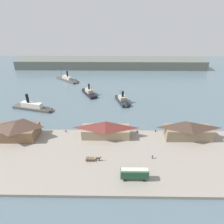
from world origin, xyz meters
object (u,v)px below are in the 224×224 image
ferry_shed_east_terminal (17,130)px  ferry_shed_west_terminal (188,130)px  mooring_post_center_east (212,131)px  ferry_approaching_east (70,80)px  ferry_departing_north (88,92)px  horse_cart (93,159)px  ferry_near_quay (123,101)px  ferry_shed_central_terminal (106,130)px  mooring_post_west (137,131)px  mooring_post_east (66,131)px  ferry_mid_harbor (36,107)px  street_tram (134,173)px  mooring_post_center_west (155,131)px  pedestrian_near_east_shed (152,157)px

ferry_shed_east_terminal → ferry_shed_west_terminal: size_ratio=0.85×
mooring_post_center_east → ferry_approaching_east: bearing=138.1°
ferry_departing_north → horse_cart: bearing=-81.6°
ferry_shed_west_terminal → ferry_near_quay: bearing=126.2°
ferry_shed_central_terminal → horse_cart: size_ratio=3.59×
mooring_post_west → ferry_approaching_east: size_ratio=0.04×
ferry_approaching_east → ferry_near_quay: 57.17m
mooring_post_east → ferry_shed_west_terminal: bearing=-3.8°
ferry_departing_north → ferry_shed_west_terminal: bearing=-45.8°
ferry_mid_harbor → street_tram: bearing=-44.8°
mooring_post_west → mooring_post_center_east: bearing=0.8°
ferry_shed_east_terminal → mooring_post_east: ferry_shed_east_terminal is taller
mooring_post_west → mooring_post_center_east: same height
mooring_post_center_east → mooring_post_center_west: same height
pedestrian_near_east_shed → ferry_approaching_east: (-50.31, 90.42, -0.91)m
ferry_shed_east_terminal → street_tram: ferry_shed_east_terminal is taller
ferry_shed_central_terminal → pedestrian_near_east_shed: bearing=-38.0°
mooring_post_west → ferry_departing_north: ferry_departing_north is taller
pedestrian_near_east_shed → mooring_post_center_west: pedestrian_near_east_shed is taller
ferry_shed_west_terminal → mooring_post_west: (-21.65, 3.76, -3.59)m
ferry_shed_east_terminal → ferry_near_quay: (47.66, 37.45, -3.58)m
ferry_shed_west_terminal → mooring_post_west: ferry_shed_west_terminal is taller
horse_cart → mooring_post_center_west: bearing=35.9°
ferry_shed_east_terminal → ferry_mid_harbor: size_ratio=0.66×
horse_cart → mooring_post_center_east: horse_cart is taller
ferry_near_quay → mooring_post_center_west: bearing=-67.1°
street_tram → horse_cart: (-14.78, 8.70, -1.62)m
ferry_shed_central_terminal → mooring_post_center_west: 23.29m
mooring_post_center_west → ferry_approaching_east: 90.79m
ferry_departing_north → pedestrian_near_east_shed: bearing=-63.5°
ferry_shed_west_terminal → ferry_mid_harbor: (-77.30, 27.53, -3.64)m
horse_cart → mooring_post_east: bearing=127.3°
pedestrian_near_east_shed → mooring_post_center_west: bearing=76.1°
ferry_shed_central_terminal → pedestrian_near_east_shed: 23.46m
ferry_shed_central_terminal → mooring_post_west: (14.32, 3.19, -2.90)m
street_tram → mooring_post_east: bearing=136.6°
pedestrian_near_east_shed → mooring_post_west: (-4.06, 17.53, -0.34)m
mooring_post_west → mooring_post_center_west: size_ratio=1.00×
ferry_shed_central_terminal → mooring_post_center_west: bearing=9.1°
ferry_shed_east_terminal → ferry_shed_central_terminal: 38.64m
ferry_departing_north → ferry_near_quay: 27.44m
mooring_post_west → ferry_departing_north: 55.54m
mooring_post_west → ferry_near_quay: ferry_near_quay is taller
mooring_post_center_west → ferry_mid_harbor: size_ratio=0.03×
pedestrian_near_east_shed → mooring_post_east: size_ratio=1.93×
mooring_post_east → ferry_mid_harbor: bearing=133.5°
horse_cart → mooring_post_center_east: bearing=20.2°
mooring_post_west → ferry_approaching_east: 86.33m
mooring_post_east → ferry_departing_north: (4.52, 47.87, -0.17)m
mooring_post_west → street_tram: bearing=-97.7°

